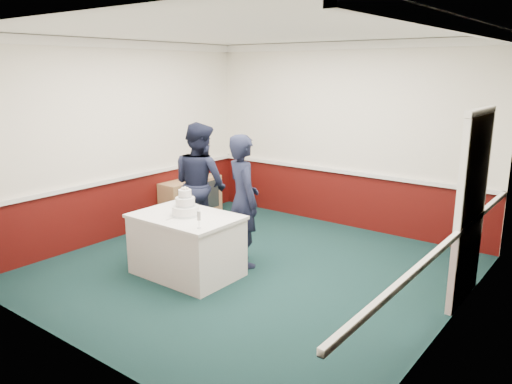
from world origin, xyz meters
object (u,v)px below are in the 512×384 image
Objects in this scene: wedding_cake at (185,207)px; champagne_flute at (199,217)px; person_woman at (243,201)px; sideboard at (191,199)px; cake_table at (187,244)px; cake_knife at (172,218)px; person_man at (200,184)px.

wedding_cake is 1.78× the size of champagne_flute.
sideboard is at bearing 2.20° from person_woman.
wedding_cake is (-0.00, 0.00, 0.50)m from cake_table.
cake_knife is at bearing 171.42° from champagne_flute.
sideboard is at bearing 133.21° from wedding_cake.
cake_knife is at bearing -50.24° from sideboard.
cake_table is 6.00× the size of cake_knife.
sideboard is 5.85× the size of champagne_flute.
champagne_flute is 1.01m from person_woman.
cake_table is 0.50m from wedding_cake.
sideboard is at bearing 133.21° from cake_table.
person_man is 1.04m from person_woman.
champagne_flute reaches higher than sideboard.
wedding_cake is at bearing 81.32° from cake_knife.
sideboard is 3.11m from champagne_flute.
sideboard is 2.67m from cake_knife.
cake_knife is 1.33m from person_man.
cake_table is 0.72× the size of person_man.
cake_table is at bearing -46.79° from sideboard.
cake_table is at bearing 81.32° from cake_knife.
champagne_flute is (2.21, -2.11, 0.58)m from sideboard.
sideboard is 5.45× the size of cake_knife.
cake_knife is 0.12× the size of person_woman.
sideboard is 0.68× the size of person_woman.
person_woman is (1.01, -0.25, -0.03)m from person_man.
cake_table is at bearing -90.00° from wedding_cake.
person_man is at bearing 133.01° from champagne_flute.
person_woman is (0.35, 0.72, 0.48)m from cake_table.
person_woman is (-0.15, 1.00, -0.04)m from champagne_flute.
cake_knife is 0.55m from champagne_flute.
person_man is at bearing 124.43° from cake_table.
cake_knife is 0.12× the size of person_man.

